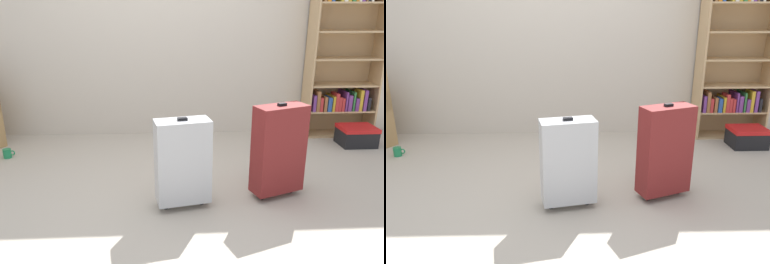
# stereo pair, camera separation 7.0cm
# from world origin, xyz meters

# --- Properties ---
(ground_plane) EXTENTS (10.38, 10.38, 0.00)m
(ground_plane) POSITION_xyz_m (0.00, 0.00, 0.00)
(ground_plane) COLOR #B2A899
(back_wall) EXTENTS (5.93, 0.10, 2.60)m
(back_wall) POSITION_xyz_m (0.00, 1.77, 1.30)
(back_wall) COLOR beige
(back_wall) RESTS_ON ground
(bookshelf) EXTENTS (0.82, 0.30, 1.81)m
(bookshelf) POSITION_xyz_m (2.06, 1.57, 0.94)
(bookshelf) COLOR tan
(bookshelf) RESTS_ON ground
(mug) EXTENTS (0.12, 0.08, 0.10)m
(mug) POSITION_xyz_m (-1.61, 1.00, 0.05)
(mug) COLOR #1E7F4C
(mug) RESTS_ON ground
(storage_box) EXTENTS (0.39, 0.31, 0.22)m
(storage_box) POSITION_xyz_m (2.14, 1.17, 0.12)
(storage_box) COLOR black
(storage_box) RESTS_ON ground
(suitcase_silver) EXTENTS (0.44, 0.27, 0.72)m
(suitcase_silver) POSITION_xyz_m (0.15, -0.08, 0.37)
(suitcase_silver) COLOR #B7BABF
(suitcase_silver) RESTS_ON ground
(suitcase_dark_red) EXTENTS (0.45, 0.31, 0.78)m
(suitcase_dark_red) POSITION_xyz_m (0.92, 0.05, 0.40)
(suitcase_dark_red) COLOR maroon
(suitcase_dark_red) RESTS_ON ground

